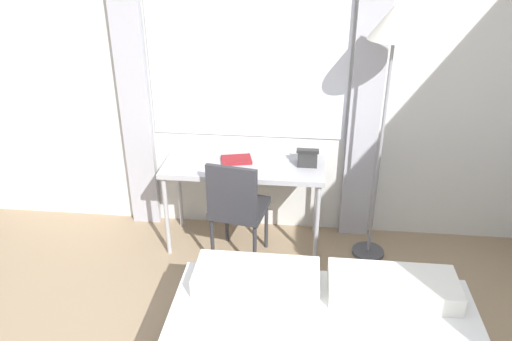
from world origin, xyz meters
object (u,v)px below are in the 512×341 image
(desk, at_px, (244,172))
(telephone, at_px, (307,157))
(standing_lamp, at_px, (393,42))
(desk_chair, at_px, (237,205))
(book, at_px, (236,160))

(desk, relative_size, telephone, 7.29)
(standing_lamp, bearing_deg, desk_chair, -169.16)
(book, bearing_deg, telephone, 1.08)
(desk_chair, distance_m, telephone, 0.66)
(desk, xyz_separation_m, desk_chair, (-0.02, -0.25, -0.16))
(desk_chair, bearing_deg, desk, 95.01)
(desk_chair, height_order, book, desk_chair)
(standing_lamp, height_order, book, standing_lamp)
(desk, distance_m, book, 0.11)
(desk, bearing_deg, desk_chair, -94.94)
(standing_lamp, distance_m, book, 1.45)
(desk, bearing_deg, standing_lamp, -2.67)
(standing_lamp, relative_size, book, 7.40)
(desk_chair, xyz_separation_m, telephone, (0.51, 0.31, 0.28))
(telephone, bearing_deg, desk, -173.02)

